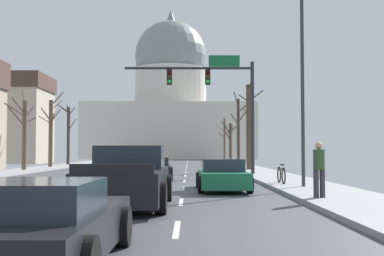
# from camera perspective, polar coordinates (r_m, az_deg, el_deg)

# --- Properties ---
(ground) EXTENTS (20.00, 180.00, 0.20)m
(ground) POSITION_cam_1_polar(r_m,az_deg,el_deg) (18.78, -11.91, -7.16)
(ground) COLOR #47474C
(signal_gantry) EXTENTS (7.91, 0.41, 7.24)m
(signal_gantry) POSITION_cam_1_polar(r_m,az_deg,el_deg) (30.63, 2.88, 4.43)
(signal_gantry) COLOR #28282D
(signal_gantry) RESTS_ON ground
(street_lamp_right) EXTENTS (2.43, 0.24, 8.29)m
(street_lamp_right) POSITION_cam_1_polar(r_m,az_deg,el_deg) (20.27, 11.60, 7.43)
(street_lamp_right) COLOR #333338
(street_lamp_right) RESTS_ON ground
(capitol_building) EXTENTS (31.95, 22.14, 29.99)m
(capitol_building) POSITION_cam_1_polar(r_m,az_deg,el_deg) (100.05, -2.46, 2.34)
(capitol_building) COLOR beige
(capitol_building) RESTS_ON ground
(sedan_near_00) EXTENTS (2.14, 4.26, 1.18)m
(sedan_near_00) POSITION_cam_1_polar(r_m,az_deg,el_deg) (26.53, -4.40, -4.71)
(sedan_near_00) COLOR black
(sedan_near_00) RESTS_ON ground
(sedan_near_01) EXTENTS (2.01, 4.65, 1.21)m
(sedan_near_01) POSITION_cam_1_polar(r_m,az_deg,el_deg) (19.44, 3.48, -5.46)
(sedan_near_01) COLOR #1E7247
(sedan_near_01) RESTS_ON ground
(pickup_truck_near_02) EXTENTS (2.32, 5.37, 1.67)m
(pickup_truck_near_02) POSITION_cam_1_polar(r_m,az_deg,el_deg) (13.93, -7.34, -5.81)
(pickup_truck_near_02) COLOR black
(pickup_truck_near_02) RESTS_ON ground
(sedan_near_03) EXTENTS (1.99, 4.41, 1.15)m
(sedan_near_03) POSITION_cam_1_polar(r_m,az_deg,el_deg) (6.97, -16.79, -10.66)
(sedan_near_03) COLOR black
(sedan_near_03) RESTS_ON ground
(sedan_oncoming_00) EXTENTS (2.15, 4.30, 1.19)m
(sedan_oncoming_00) POSITION_cam_1_polar(r_m,az_deg,el_deg) (40.71, -8.32, -3.95)
(sedan_oncoming_00) COLOR silver
(sedan_oncoming_00) RESTS_ON ground
(sedan_oncoming_01) EXTENTS (2.05, 4.48, 1.26)m
(sedan_oncoming_01) POSITION_cam_1_polar(r_m,az_deg,el_deg) (54.05, -6.44, -3.57)
(sedan_oncoming_01) COLOR #9EA3A8
(sedan_oncoming_01) RESTS_ON ground
(sedan_oncoming_02) EXTENTS (2.22, 4.29, 1.20)m
(sedan_oncoming_02) POSITION_cam_1_polar(r_m,az_deg,el_deg) (62.83, -5.38, -3.47)
(sedan_oncoming_02) COLOR black
(sedan_oncoming_02) RESTS_ON ground
(sedan_oncoming_03) EXTENTS (2.19, 4.29, 1.19)m
(sedan_oncoming_03) POSITION_cam_1_polar(r_m,az_deg,el_deg) (71.59, -4.92, -3.37)
(sedan_oncoming_03) COLOR #9EA3A8
(sedan_oncoming_03) RESTS_ON ground
(flank_building_01) EXTENTS (10.25, 8.05, 10.65)m
(flank_building_01) POSITION_cam_1_polar(r_m,az_deg,el_deg) (64.45, -20.52, 0.99)
(flank_building_01) COLOR #B2A38E
(flank_building_01) RESTS_ON ground
(bare_tree_00) EXTENTS (2.44, 1.39, 5.97)m
(bare_tree_00) POSITION_cam_1_polar(r_m,az_deg,el_deg) (70.80, 3.72, -1.19)
(bare_tree_00) COLOR brown
(bare_tree_00) RESTS_ON ground
(bare_tree_01) EXTENTS (2.01, 1.95, 6.74)m
(bare_tree_01) POSITION_cam_1_polar(r_m,az_deg,el_deg) (45.71, -15.77, -0.30)
(bare_tree_01) COLOR brown
(bare_tree_01) RESTS_ON ground
(bare_tree_02) EXTENTS (1.78, 1.82, 6.40)m
(bare_tree_02) POSITION_cam_1_polar(r_m,az_deg,el_deg) (43.56, 5.32, -0.28)
(bare_tree_02) COLOR #423328
(bare_tree_02) RESTS_ON ground
(bare_tree_03) EXTENTS (1.84, 1.74, 6.11)m
(bare_tree_03) POSITION_cam_1_polar(r_m,az_deg,el_deg) (52.39, -13.92, -0.61)
(bare_tree_03) COLOR #423328
(bare_tree_03) RESTS_ON ground
(bare_tree_04) EXTENTS (1.78, 1.68, 7.24)m
(bare_tree_04) POSITION_cam_1_polar(r_m,az_deg,el_deg) (37.62, 6.49, 0.30)
(bare_tree_04) COLOR #4C3D2D
(bare_tree_04) RESTS_ON ground
(bare_tree_06) EXTENTS (1.94, 1.97, 4.44)m
(bare_tree_06) POSITION_cam_1_polar(r_m,az_deg,el_deg) (51.15, 4.39, -1.52)
(bare_tree_06) COLOR #4C3D2D
(bare_tree_06) RESTS_ON ground
(bare_tree_07) EXTENTS (2.15, 2.47, 5.98)m
(bare_tree_07) POSITION_cam_1_polar(r_m,az_deg,el_deg) (38.85, -18.62, -0.39)
(bare_tree_07) COLOR brown
(bare_tree_07) RESTS_ON ground
(pedestrian_00) EXTENTS (0.35, 0.34, 1.65)m
(pedestrian_00) POSITION_cam_1_polar(r_m,az_deg,el_deg) (15.38, 14.28, -4.29)
(pedestrian_00) COLOR #33333D
(pedestrian_00) RESTS_ON ground
(bicycle_parked) EXTENTS (0.12, 1.77, 0.85)m
(bicycle_parked) POSITION_cam_1_polar(r_m,az_deg,el_deg) (21.99, 10.14, -5.28)
(bicycle_parked) COLOR black
(bicycle_parked) RESTS_ON ground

